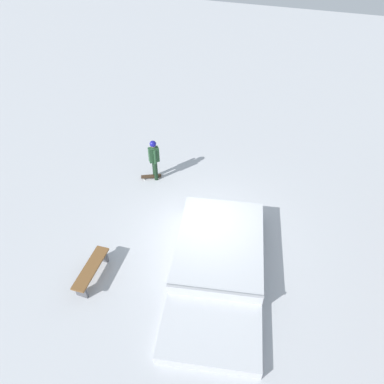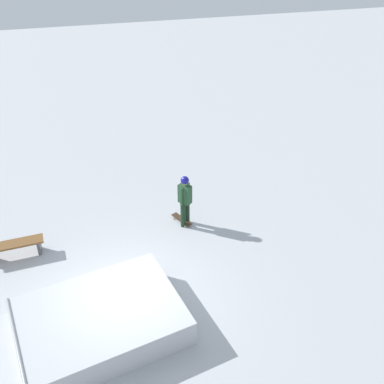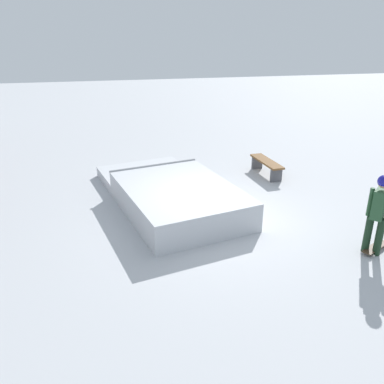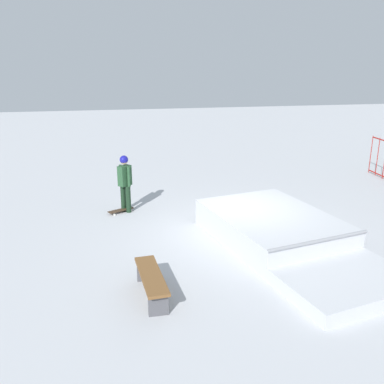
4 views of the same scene
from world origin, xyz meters
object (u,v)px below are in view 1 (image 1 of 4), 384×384
skater (154,157)px  skate_ramp (218,260)px  skateboard (151,176)px  park_bench (91,270)px

skater → skate_ramp: bearing=-83.1°
skater → skateboard: bearing=162.2°
park_bench → skater: bearing=-177.5°
skateboard → park_bench: bearing=-112.3°
skater → skateboard: (0.07, -0.16, -0.93)m
skate_ramp → skateboard: skate_ramp is taller
skater → park_bench: skater is taller
park_bench → skateboard: bearing=-175.6°
skate_ramp → park_bench: bearing=-76.1°
skater → park_bench: bearing=-127.7°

